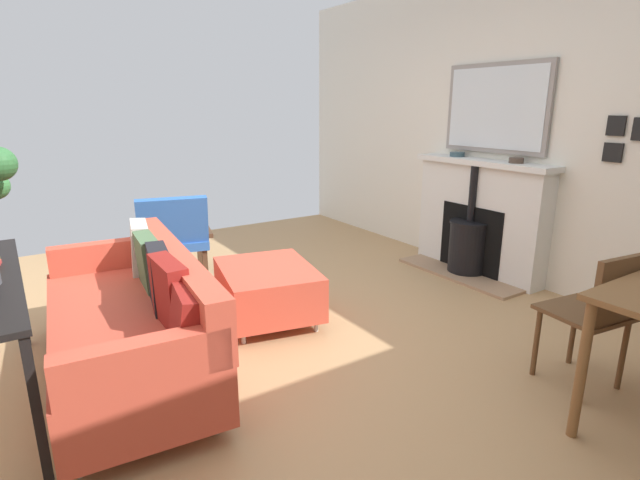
{
  "coord_description": "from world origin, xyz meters",
  "views": [
    {
      "loc": [
        1.46,
        2.85,
        1.58
      ],
      "look_at": [
        -0.42,
        -0.01,
        0.63
      ],
      "focal_mm": 27.32,
      "sensor_mm": 36.0,
      "label": 1
    }
  ],
  "objects_px": {
    "mantel_bowl_far": "(516,160)",
    "fireplace": "(477,224)",
    "ottoman": "(268,288)",
    "dining_chair_near_fireplace": "(598,309)",
    "armchair_accent": "(173,234)",
    "sofa": "(135,319)",
    "mantel_bowl_near": "(457,154)"
  },
  "relations": [
    {
      "from": "mantel_bowl_far",
      "to": "fireplace",
      "type": "bearing_deg",
      "value": -85.75
    },
    {
      "from": "ottoman",
      "to": "dining_chair_near_fireplace",
      "type": "distance_m",
      "value": 2.17
    },
    {
      "from": "ottoman",
      "to": "armchair_accent",
      "type": "relative_size",
      "value": 1.16
    },
    {
      "from": "ottoman",
      "to": "armchair_accent",
      "type": "distance_m",
      "value": 1.29
    },
    {
      "from": "fireplace",
      "to": "ottoman",
      "type": "xyz_separation_m",
      "value": [
        2.19,
        -0.12,
        -0.24
      ]
    },
    {
      "from": "fireplace",
      "to": "ottoman",
      "type": "bearing_deg",
      "value": -3.24
    },
    {
      "from": "fireplace",
      "to": "armchair_accent",
      "type": "xyz_separation_m",
      "value": [
        2.51,
        -1.36,
        -0.05
      ]
    },
    {
      "from": "sofa",
      "to": "ottoman",
      "type": "xyz_separation_m",
      "value": [
        -1.01,
        -0.25,
        -0.1
      ]
    },
    {
      "from": "mantel_bowl_near",
      "to": "armchair_accent",
      "type": "height_order",
      "value": "mantel_bowl_near"
    },
    {
      "from": "fireplace",
      "to": "mantel_bowl_far",
      "type": "relative_size",
      "value": 11.38
    },
    {
      "from": "mantel_bowl_far",
      "to": "sofa",
      "type": "height_order",
      "value": "mantel_bowl_far"
    },
    {
      "from": "mantel_bowl_near",
      "to": "sofa",
      "type": "xyz_separation_m",
      "value": [
        3.23,
        0.45,
        -0.77
      ]
    },
    {
      "from": "mantel_bowl_near",
      "to": "mantel_bowl_far",
      "type": "xyz_separation_m",
      "value": [
        0.0,
        0.66,
        0.0
      ]
    },
    {
      "from": "sofa",
      "to": "mantel_bowl_near",
      "type": "bearing_deg",
      "value": -172.04
    },
    {
      "from": "fireplace",
      "to": "mantel_bowl_near",
      "type": "relative_size",
      "value": 10.02
    },
    {
      "from": "mantel_bowl_near",
      "to": "sofa",
      "type": "distance_m",
      "value": 3.35
    },
    {
      "from": "fireplace",
      "to": "mantel_bowl_near",
      "type": "xyz_separation_m",
      "value": [
        -0.02,
        -0.33,
        0.63
      ]
    },
    {
      "from": "mantel_bowl_far",
      "to": "mantel_bowl_near",
      "type": "bearing_deg",
      "value": -90.0
    },
    {
      "from": "fireplace",
      "to": "armchair_accent",
      "type": "relative_size",
      "value": 1.76
    },
    {
      "from": "ottoman",
      "to": "armchair_accent",
      "type": "height_order",
      "value": "armchair_accent"
    },
    {
      "from": "dining_chair_near_fireplace",
      "to": "mantel_bowl_far",
      "type": "bearing_deg",
      "value": -128.65
    },
    {
      "from": "ottoman",
      "to": "armchair_accent",
      "type": "bearing_deg",
      "value": -75.49
    },
    {
      "from": "fireplace",
      "to": "dining_chair_near_fireplace",
      "type": "xyz_separation_m",
      "value": [
        1.09,
        1.73,
        0.01
      ]
    },
    {
      "from": "fireplace",
      "to": "ottoman",
      "type": "distance_m",
      "value": 2.21
    },
    {
      "from": "mantel_bowl_near",
      "to": "sofa",
      "type": "bearing_deg",
      "value": 7.96
    },
    {
      "from": "mantel_bowl_far",
      "to": "ottoman",
      "type": "xyz_separation_m",
      "value": [
        2.21,
        -0.46,
        -0.87
      ]
    },
    {
      "from": "sofa",
      "to": "dining_chair_near_fireplace",
      "type": "distance_m",
      "value": 2.66
    },
    {
      "from": "dining_chair_near_fireplace",
      "to": "mantel_bowl_near",
      "type": "bearing_deg",
      "value": -118.45
    },
    {
      "from": "mantel_bowl_far",
      "to": "armchair_accent",
      "type": "relative_size",
      "value": 0.16
    },
    {
      "from": "mantel_bowl_near",
      "to": "armchair_accent",
      "type": "bearing_deg",
      "value": -22.26
    },
    {
      "from": "ottoman",
      "to": "sofa",
      "type": "bearing_deg",
      "value": 13.83
    },
    {
      "from": "dining_chair_near_fireplace",
      "to": "ottoman",
      "type": "bearing_deg",
      "value": -59.24
    }
  ]
}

